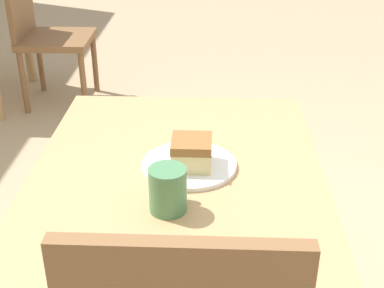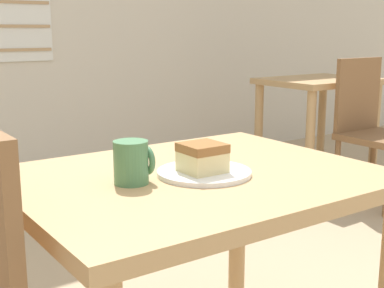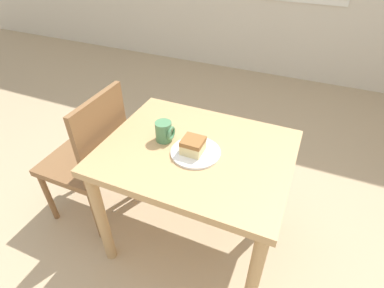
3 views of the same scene
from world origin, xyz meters
name	(u,v)px [view 2 (image 2 of 3)]	position (x,y,z in m)	size (l,w,h in m)	color
dining_table_near	(195,214)	(-0.12, 0.37, 0.60)	(0.93, 0.74, 0.71)	tan
dining_table_far	(318,100)	(1.98, 1.84, 0.59)	(0.76, 0.59, 0.75)	tan
chair_far_corner	(372,126)	(1.94, 1.35, 0.49)	(0.44, 0.44, 0.91)	brown
plate	(204,173)	(-0.11, 0.34, 0.72)	(0.24, 0.24, 0.01)	white
cake_slice	(202,157)	(-0.12, 0.34, 0.76)	(0.10, 0.10, 0.07)	beige
coffee_mug	(133,162)	(-0.30, 0.38, 0.77)	(0.09, 0.08, 0.10)	#4C8456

